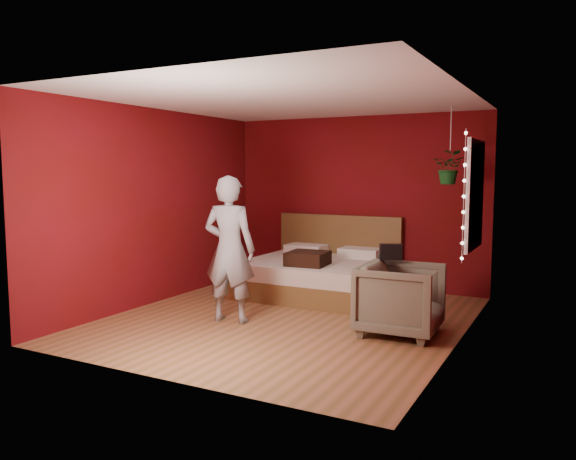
# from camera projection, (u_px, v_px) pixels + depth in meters

# --- Properties ---
(floor) EXTENTS (4.50, 4.50, 0.00)m
(floor) POSITION_uv_depth(u_px,v_px,m) (288.00, 319.00, 6.76)
(floor) COLOR #935A3A
(floor) RESTS_ON ground
(room_walls) EXTENTS (4.04, 4.54, 2.62)m
(room_walls) POSITION_uv_depth(u_px,v_px,m) (288.00, 179.00, 6.58)
(room_walls) COLOR #630A14
(room_walls) RESTS_ON ground
(window) EXTENTS (0.05, 0.97, 1.27)m
(window) POSITION_uv_depth(u_px,v_px,m) (475.00, 195.00, 6.49)
(window) COLOR white
(window) RESTS_ON room_walls
(fairy_lights) EXTENTS (0.04, 0.04, 1.45)m
(fairy_lights) POSITION_uv_depth(u_px,v_px,m) (464.00, 196.00, 6.03)
(fairy_lights) COLOR silver
(fairy_lights) RESTS_ON room_walls
(bed) EXTENTS (1.99, 1.69, 1.10)m
(bed) POSITION_uv_depth(u_px,v_px,m) (320.00, 274.00, 8.11)
(bed) COLOR brown
(bed) RESTS_ON ground
(person) EXTENTS (0.69, 0.51, 1.72)m
(person) POSITION_uv_depth(u_px,v_px,m) (229.00, 249.00, 6.56)
(person) COLOR gray
(person) RESTS_ON ground
(armchair) EXTENTS (0.88, 0.86, 0.78)m
(armchair) POSITION_uv_depth(u_px,v_px,m) (401.00, 299.00, 6.08)
(armchair) COLOR #5E5E4A
(armchair) RESTS_ON ground
(handbag) EXTENTS (0.28, 0.21, 0.18)m
(handbag) POSITION_uv_depth(u_px,v_px,m) (391.00, 252.00, 6.32)
(handbag) COLOR black
(handbag) RESTS_ON armchair
(throw_pillow) EXTENTS (0.56, 0.56, 0.18)m
(throw_pillow) POSITION_uv_depth(u_px,v_px,m) (308.00, 258.00, 7.63)
(throw_pillow) COLOR black
(throw_pillow) RESTS_ON bed
(hanging_plant) EXTENTS (0.40, 0.35, 1.00)m
(hanging_plant) POSITION_uv_depth(u_px,v_px,m) (450.00, 167.00, 7.21)
(hanging_plant) COLOR silver
(hanging_plant) RESTS_ON room_walls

